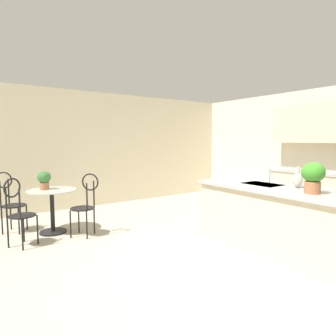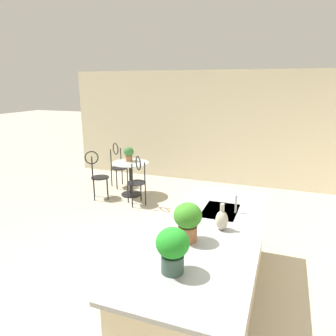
% 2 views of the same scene
% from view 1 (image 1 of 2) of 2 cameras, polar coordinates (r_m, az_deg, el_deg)
% --- Properties ---
extents(ground_plane, '(40.00, 40.00, 0.00)m').
position_cam_1_polar(ground_plane, '(4.06, 12.82, -17.49)').
color(ground_plane, '#B2A893').
extents(wall_left_window, '(0.12, 7.80, 2.70)m').
position_cam_1_polar(wall_left_window, '(7.30, -12.73, 3.56)').
color(wall_left_window, beige).
rests_on(wall_left_window, ground).
extents(kitchen_island, '(2.80, 1.06, 0.92)m').
position_cam_1_polar(kitchen_island, '(4.40, 23.43, -9.62)').
color(kitchen_island, beige).
rests_on(kitchen_island, ground).
extents(back_counter_run, '(2.44, 0.64, 1.52)m').
position_cam_1_polar(back_counter_run, '(6.76, 28.78, -4.44)').
color(back_counter_run, beige).
rests_on(back_counter_run, ground).
extents(upper_cabinet_run, '(2.40, 0.36, 0.76)m').
position_cam_1_polar(upper_cabinet_run, '(6.65, 29.24, 7.57)').
color(upper_cabinet_run, beige).
rests_on(upper_cabinet_run, back_counter_run).
extents(bistro_table, '(0.80, 0.80, 0.74)m').
position_cam_1_polar(bistro_table, '(5.38, -21.58, -7.05)').
color(bistro_table, black).
rests_on(bistro_table, ground).
extents(chair_near_window, '(0.54, 0.54, 1.04)m').
position_cam_1_polar(chair_near_window, '(4.99, -15.77, -6.33)').
color(chair_near_window, black).
rests_on(chair_near_window, ground).
extents(chair_by_island, '(0.53, 0.53, 1.04)m').
position_cam_1_polar(chair_by_island, '(4.83, -27.04, -7.12)').
color(chair_by_island, black).
rests_on(chair_by_island, ground).
extents(chair_toward_desk, '(0.53, 0.53, 1.04)m').
position_cam_1_polar(chair_toward_desk, '(5.69, -28.32, -5.34)').
color(chair_toward_desk, black).
rests_on(chair_toward_desk, ground).
extents(sink_faucet, '(0.02, 0.02, 0.22)m').
position_cam_1_polar(sink_faucet, '(4.74, 19.15, -1.45)').
color(sink_faucet, '#B2B5BA').
rests_on(sink_faucet, kitchen_island).
extents(potted_plant_on_table, '(0.22, 0.22, 0.31)m').
position_cam_1_polar(potted_plant_on_table, '(5.38, -22.94, -2.00)').
color(potted_plant_on_table, '#9E603D').
rests_on(potted_plant_on_table, bistro_table).
extents(potted_plant_counter_near, '(0.27, 0.27, 0.39)m').
position_cam_1_polar(potted_plant_counter_near, '(4.00, 26.36, -1.34)').
color(potted_plant_counter_near, '#9E603D').
rests_on(potted_plant_counter_near, kitchen_island).
extents(vase_on_counter, '(0.13, 0.13, 0.29)m').
position_cam_1_polar(vase_on_counter, '(4.41, 23.93, -2.10)').
color(vase_on_counter, '#BCB29E').
rests_on(vase_on_counter, kitchen_island).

